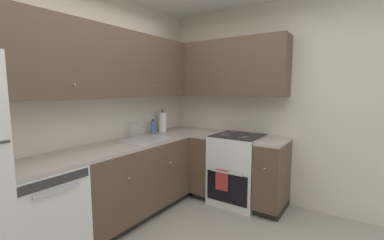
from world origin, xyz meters
name	(u,v)px	position (x,y,z in m)	size (l,w,h in m)	color
wall_back	(80,109)	(0.00, 1.49, 1.30)	(3.65, 0.05, 2.61)	beige
wall_right	(269,105)	(1.80, 0.00, 1.30)	(0.05, 3.02, 2.61)	beige
dishwasher	(40,217)	(-0.63, 1.16, 0.43)	(0.60, 0.63, 0.87)	white
lower_cabinets_back	(132,180)	(0.42, 1.17, 0.44)	(1.50, 0.62, 0.87)	brown
countertop_back	(131,144)	(0.42, 1.16, 0.88)	(2.70, 0.60, 0.04)	#B7A89E
lower_cabinets_right	(241,171)	(1.48, 0.24, 0.44)	(0.62, 1.19, 0.87)	brown
countertop_right	(242,138)	(1.47, 0.24, 0.88)	(0.60, 1.19, 0.03)	#B7A89E
oven_range	(238,168)	(1.49, 0.29, 0.46)	(0.68, 0.62, 1.05)	white
upper_cabinets_back	(109,63)	(0.26, 1.30, 1.79)	(2.38, 0.34, 0.75)	brown
upper_cabinets_right	(223,68)	(1.61, 0.59, 1.79)	(0.32, 1.74, 0.75)	brown
sink	(145,143)	(0.61, 1.13, 0.86)	(0.59, 0.40, 0.10)	#B7B7BC
faucet	(133,128)	(0.62, 1.34, 1.02)	(0.07, 0.16, 0.21)	silver
soap_bottle	(153,127)	(0.99, 1.34, 0.99)	(0.06, 0.06, 0.20)	#3F72BF
paper_towel_roll	(163,122)	(1.17, 1.32, 1.04)	(0.11, 0.11, 0.34)	white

